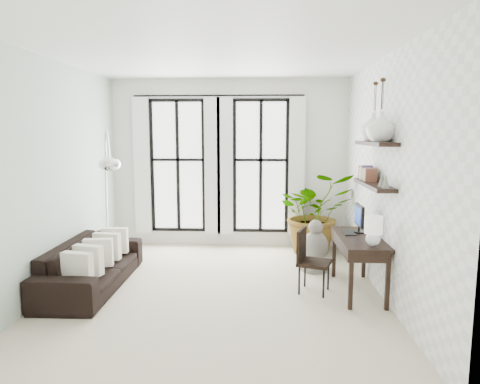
# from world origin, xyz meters

# --- Properties ---
(floor) EXTENTS (5.00, 5.00, 0.00)m
(floor) POSITION_xyz_m (0.00, 0.00, 0.00)
(floor) COLOR beige
(floor) RESTS_ON ground
(ceiling) EXTENTS (5.00, 5.00, 0.00)m
(ceiling) POSITION_xyz_m (0.00, 0.00, 3.20)
(ceiling) COLOR white
(ceiling) RESTS_ON wall_back
(wall_left) EXTENTS (0.00, 5.00, 5.00)m
(wall_left) POSITION_xyz_m (-2.25, 0.00, 1.60)
(wall_left) COLOR #AEC2B3
(wall_left) RESTS_ON floor
(wall_right) EXTENTS (0.00, 5.00, 5.00)m
(wall_right) POSITION_xyz_m (2.25, 0.00, 1.60)
(wall_right) COLOR white
(wall_right) RESTS_ON floor
(wall_back) EXTENTS (4.50, 0.00, 4.50)m
(wall_back) POSITION_xyz_m (0.00, 2.50, 1.60)
(wall_back) COLOR white
(wall_back) RESTS_ON floor
(windows) EXTENTS (3.26, 0.13, 2.65)m
(windows) POSITION_xyz_m (-0.20, 2.43, 1.56)
(windows) COLOR white
(windows) RESTS_ON wall_back
(wall_shelves) EXTENTS (0.25, 1.30, 0.60)m
(wall_shelves) POSITION_xyz_m (2.11, 0.07, 1.73)
(wall_shelves) COLOR black
(wall_shelves) RESTS_ON wall_right
(sofa) EXTENTS (0.88, 2.21, 0.64)m
(sofa) POSITION_xyz_m (-1.80, 0.08, 0.32)
(sofa) COLOR black
(sofa) RESTS_ON floor
(throw_pillows) EXTENTS (0.40, 1.52, 0.40)m
(throw_pillows) POSITION_xyz_m (-1.70, 0.08, 0.50)
(throw_pillows) COLOR silver
(throw_pillows) RESTS_ON sofa
(plant) EXTENTS (1.53, 1.38, 1.49)m
(plant) POSITION_xyz_m (1.59, 2.01, 0.75)
(plant) COLOR #2D7228
(plant) RESTS_ON floor
(desk) EXTENTS (0.56, 1.32, 1.17)m
(desk) POSITION_xyz_m (1.95, -0.01, 0.73)
(desk) COLOR black
(desk) RESTS_ON floor
(desk_chair) EXTENTS (0.53, 0.53, 0.88)m
(desk_chair) POSITION_xyz_m (1.27, 0.04, 0.50)
(desk_chair) COLOR black
(desk_chair) RESTS_ON floor
(arc_lamp) EXTENTS (0.72, 1.20, 2.28)m
(arc_lamp) POSITION_xyz_m (-1.70, 0.56, 1.75)
(arc_lamp) COLOR silver
(arc_lamp) RESTS_ON floor
(buddha) EXTENTS (0.46, 0.46, 0.82)m
(buddha) POSITION_xyz_m (1.48, 0.97, 0.35)
(buddha) COLOR gray
(buddha) RESTS_ON floor
(vase_a) EXTENTS (0.37, 0.37, 0.38)m
(vase_a) POSITION_xyz_m (2.11, -0.21, 2.27)
(vase_a) COLOR white
(vase_a) RESTS_ON shelf_upper
(vase_b) EXTENTS (0.37, 0.37, 0.38)m
(vase_b) POSITION_xyz_m (2.11, 0.19, 2.27)
(vase_b) COLOR white
(vase_b) RESTS_ON shelf_upper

